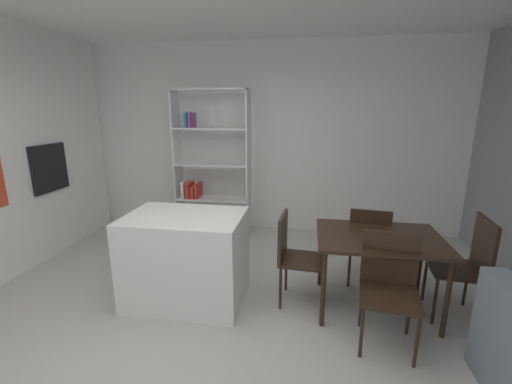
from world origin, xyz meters
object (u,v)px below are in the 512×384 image
(kitchen_island, at_px, (186,258))
(open_bookshelf, at_px, (208,169))
(dining_chair_near, at_px, (389,280))
(dining_chair_far, at_px, (368,239))
(dining_chair_island_side, at_px, (294,251))
(dining_chair_window_side, at_px, (469,260))
(built_in_oven, at_px, (49,168))
(dining_table, at_px, (379,244))

(kitchen_island, distance_m, open_bookshelf, 1.96)
(open_bookshelf, relative_size, dining_chair_near, 2.36)
(open_bookshelf, bearing_deg, dining_chair_far, -30.60)
(kitchen_island, xyz_separation_m, open_bookshelf, (-0.33, 1.84, 0.56))
(dining_chair_island_side, relative_size, dining_chair_window_side, 0.94)
(dining_chair_near, height_order, dining_chair_island_side, dining_chair_near)
(built_in_oven, height_order, dining_chair_far, built_in_oven)
(open_bookshelf, bearing_deg, built_in_oven, -149.85)
(dining_chair_near, xyz_separation_m, dining_chair_far, (-0.02, 0.89, 0.00))
(kitchen_island, relative_size, dining_chair_far, 1.27)
(built_in_oven, relative_size, open_bookshelf, 0.28)
(dining_chair_near, bearing_deg, kitchen_island, 177.60)
(kitchen_island, xyz_separation_m, dining_chair_far, (1.82, 0.58, 0.09))
(built_in_oven, height_order, open_bookshelf, open_bookshelf)
(dining_chair_near, bearing_deg, dining_chair_island_side, 157.88)
(dining_chair_near, distance_m, dining_chair_window_side, 0.88)
(built_in_oven, xyz_separation_m, dining_chair_far, (3.91, -0.25, -0.61))
(dining_table, relative_size, dining_chair_near, 1.24)
(open_bookshelf, relative_size, dining_chair_far, 2.42)
(dining_chair_far, bearing_deg, dining_chair_near, 98.75)
(kitchen_island, bearing_deg, built_in_oven, 158.55)
(kitchen_island, distance_m, dining_chair_window_side, 2.62)
(dining_table, bearing_deg, dining_chair_window_side, -0.67)
(kitchen_island, height_order, dining_chair_near, dining_chair_near)
(built_in_oven, distance_m, kitchen_island, 2.35)
(built_in_oven, bearing_deg, open_bookshelf, 30.15)
(open_bookshelf, xyz_separation_m, dining_chair_near, (2.17, -2.16, -0.47))
(open_bookshelf, xyz_separation_m, dining_table, (2.16, -1.72, -0.34))
(open_bookshelf, height_order, dining_chair_island_side, open_bookshelf)
(built_in_oven, bearing_deg, dining_chair_island_side, -12.32)
(dining_chair_island_side, bearing_deg, built_in_oven, 82.30)
(dining_chair_window_side, bearing_deg, open_bookshelf, -115.27)
(open_bookshelf, relative_size, dining_table, 1.91)
(kitchen_island, relative_size, dining_chair_window_side, 1.18)
(kitchen_island, bearing_deg, dining_table, 3.96)
(dining_chair_far, relative_size, dining_chair_window_side, 0.93)
(built_in_oven, distance_m, dining_chair_window_side, 4.79)
(dining_table, distance_m, dining_chair_window_side, 0.79)
(built_in_oven, bearing_deg, dining_chair_far, -3.59)
(dining_table, relative_size, dining_chair_window_side, 1.18)
(kitchen_island, xyz_separation_m, dining_chair_near, (1.85, -0.31, 0.09))
(built_in_oven, height_order, dining_chair_near, built_in_oven)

